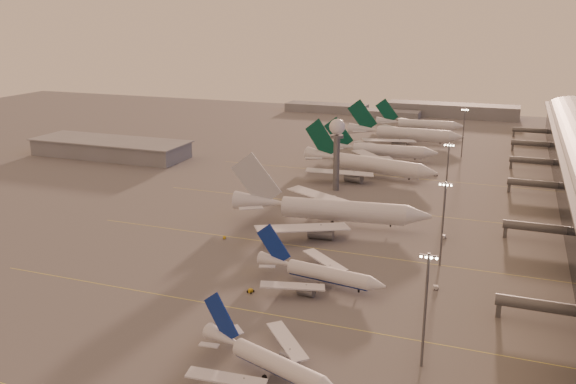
% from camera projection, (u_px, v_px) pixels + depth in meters
% --- Properties ---
extents(ground, '(700.00, 700.00, 0.00)m').
position_uv_depth(ground, '(175.00, 319.00, 145.01)').
color(ground, '#575555').
rests_on(ground, ground).
extents(taxiway_markings, '(180.00, 185.25, 0.02)m').
position_uv_depth(taxiway_markings, '(356.00, 253.00, 185.33)').
color(taxiway_markings, '#DDD24E').
rests_on(taxiway_markings, ground).
extents(hangar, '(82.00, 27.00, 8.50)m').
position_uv_depth(hangar, '(111.00, 148.00, 309.93)').
color(hangar, slate).
rests_on(hangar, ground).
extents(radar_tower, '(6.40, 6.40, 31.10)m').
position_uv_depth(radar_tower, '(337.00, 140.00, 245.40)').
color(radar_tower, '#56585D').
rests_on(radar_tower, ground).
extents(mast_a, '(3.60, 0.56, 25.00)m').
position_uv_depth(mast_a, '(425.00, 306.00, 121.73)').
color(mast_a, '#56585D').
rests_on(mast_a, ground).
extents(mast_b, '(3.60, 0.56, 25.00)m').
position_uv_depth(mast_b, '(443.00, 220.00, 172.20)').
color(mast_b, '#56585D').
rests_on(mast_b, ground).
extents(mast_c, '(3.60, 0.56, 25.00)m').
position_uv_depth(mast_c, '(447.00, 173.00, 223.35)').
color(mast_c, '#56585D').
rests_on(mast_c, ground).
extents(mast_d, '(3.60, 0.56, 25.00)m').
position_uv_depth(mast_d, '(463.00, 131.00, 304.97)').
color(mast_d, '#56585D').
rests_on(mast_d, ground).
extents(distant_horizon, '(165.00, 37.50, 9.00)m').
position_uv_depth(distant_horizon, '(412.00, 110.00, 435.50)').
color(distant_horizon, slate).
rests_on(distant_horizon, ground).
extents(narrowbody_near, '(34.40, 26.97, 13.99)m').
position_uv_depth(narrowbody_near, '(269.00, 364.00, 121.29)').
color(narrowbody_near, silver).
rests_on(narrowbody_near, ground).
extents(narrowbody_mid, '(37.83, 29.99, 14.83)m').
position_uv_depth(narrowbody_mid, '(320.00, 275.00, 162.17)').
color(narrowbody_mid, silver).
rests_on(narrowbody_mid, ground).
extents(widebody_white, '(68.98, 54.98, 24.30)m').
position_uv_depth(widebody_white, '(330.00, 214.00, 207.76)').
color(widebody_white, silver).
rests_on(widebody_white, ground).
extents(greentail_a, '(64.32, 51.36, 23.75)m').
position_uv_depth(greentail_a, '(369.00, 167.00, 271.25)').
color(greentail_a, silver).
rests_on(greentail_a, ground).
extents(greentail_b, '(56.88, 45.81, 20.65)m').
position_uv_depth(greentail_b, '(381.00, 153.00, 302.15)').
color(greentail_b, silver).
rests_on(greentail_b, ground).
extents(greentail_c, '(65.50, 52.93, 23.80)m').
position_uv_depth(greentail_c, '(405.00, 136.00, 339.80)').
color(greentail_c, silver).
rests_on(greentail_c, ground).
extents(greentail_d, '(54.35, 43.82, 19.73)m').
position_uv_depth(greentail_d, '(420.00, 126.00, 374.79)').
color(greentail_d, silver).
rests_on(greentail_d, ground).
extents(gsv_tug_mid, '(3.67, 2.76, 0.93)m').
position_uv_depth(gsv_tug_mid, '(251.00, 291.00, 158.52)').
color(gsv_tug_mid, gold).
rests_on(gsv_tug_mid, ground).
extents(gsv_truck_b, '(5.91, 3.42, 2.25)m').
position_uv_depth(gsv_truck_b, '(437.00, 286.00, 160.12)').
color(gsv_truck_b, silver).
rests_on(gsv_truck_b, ground).
extents(gsv_truck_c, '(4.91, 3.57, 1.88)m').
position_uv_depth(gsv_truck_c, '(226.00, 236.00, 196.42)').
color(gsv_truck_c, gold).
rests_on(gsv_truck_c, ground).
extents(gsv_catering_b, '(5.96, 4.46, 4.47)m').
position_uv_depth(gsv_catering_b, '(445.00, 232.00, 196.30)').
color(gsv_catering_b, silver).
rests_on(gsv_catering_b, ground).
extents(gsv_tug_far, '(3.53, 4.41, 1.10)m').
position_uv_depth(gsv_tug_far, '(334.00, 197.00, 239.15)').
color(gsv_tug_far, silver).
rests_on(gsv_tug_far, ground).
extents(gsv_truck_d, '(2.65, 5.29, 2.04)m').
position_uv_depth(gsv_truck_d, '(269.00, 175.00, 271.29)').
color(gsv_truck_d, silver).
rests_on(gsv_truck_d, ground).
extents(gsv_tug_hangar, '(3.73, 2.61, 0.98)m').
position_uv_depth(gsv_tug_hangar, '(436.00, 175.00, 272.99)').
color(gsv_tug_hangar, silver).
rests_on(gsv_tug_hangar, ground).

